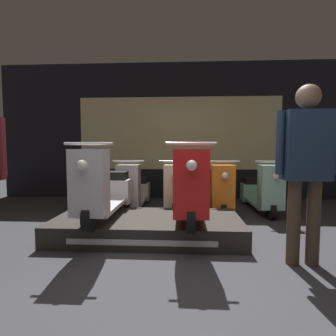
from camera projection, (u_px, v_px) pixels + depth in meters
ground_plane at (173, 276)px, 2.45m from camera, size 30.00×30.00×0.00m
shop_wall_back at (179, 131)px, 6.22m from camera, size 8.59×0.09×3.20m
display_platform at (148, 227)px, 3.53m from camera, size 2.48×1.15×0.27m
scooter_display_left at (105, 190)px, 3.45m from camera, size 0.54×1.71×0.99m
scooter_display_right at (189, 190)px, 3.39m from camera, size 0.54×1.71×0.99m
scooter_backrow_0 at (94, 190)px, 5.12m from camera, size 0.54×1.71×0.99m
scooter_backrow_1 at (135, 190)px, 5.08m from camera, size 0.54×1.71×0.99m
scooter_backrow_2 at (176, 191)px, 5.04m from camera, size 0.54×1.71×0.99m
scooter_backrow_3 at (218, 191)px, 4.99m from camera, size 0.54×1.71×0.99m
scooter_backrow_4 at (261, 192)px, 4.95m from camera, size 0.54×1.71×0.99m
person_right_browsing at (306, 159)px, 2.61m from camera, size 0.59×0.24×1.81m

